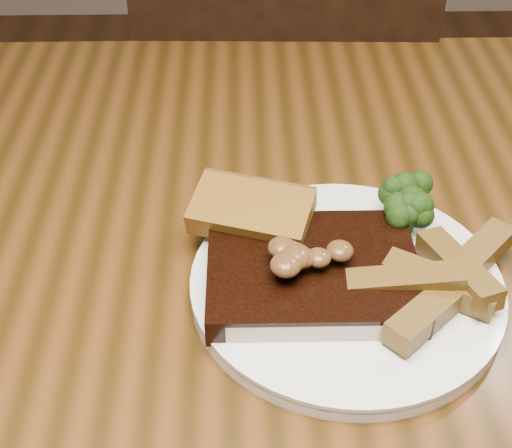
% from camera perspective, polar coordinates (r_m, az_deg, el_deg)
% --- Properties ---
extents(dining_table, '(1.60, 0.90, 0.75)m').
position_cam_1_polar(dining_table, '(0.71, -0.43, -8.48)').
color(dining_table, '#4D2C0F').
rests_on(dining_table, ground).
extents(chair_far, '(0.44, 0.44, 0.90)m').
position_cam_1_polar(chair_far, '(1.26, 1.90, 6.63)').
color(chair_far, black).
rests_on(chair_far, ground).
extents(plate, '(0.29, 0.29, 0.01)m').
position_cam_1_polar(plate, '(0.62, 7.17, -4.97)').
color(plate, white).
rests_on(plate, dining_table).
extents(steak, '(0.18, 0.13, 0.03)m').
position_cam_1_polar(steak, '(0.60, 4.52, -3.94)').
color(steak, black).
rests_on(steak, plate).
extents(steak_bone, '(0.14, 0.01, 0.02)m').
position_cam_1_polar(steak_bone, '(0.56, 5.01, -8.54)').
color(steak_bone, beige).
rests_on(steak_bone, plate).
extents(mushroom_pile, '(0.08, 0.08, 0.03)m').
position_cam_1_polar(mushroom_pile, '(0.59, 4.45, -1.50)').
color(mushroom_pile, brown).
rests_on(mushroom_pile, steak).
extents(garlic_bread, '(0.12, 0.09, 0.02)m').
position_cam_1_polar(garlic_bread, '(0.64, -0.37, -0.36)').
color(garlic_bread, brown).
rests_on(garlic_bread, plate).
extents(potato_wedges, '(0.12, 0.12, 0.02)m').
position_cam_1_polar(potato_wedges, '(0.62, 13.83, -3.58)').
color(potato_wedges, brown).
rests_on(potato_wedges, plate).
extents(broccoli_cluster, '(0.07, 0.07, 0.04)m').
position_cam_1_polar(broccoli_cluster, '(0.66, 11.59, 1.06)').
color(broccoli_cluster, '#1D3C0D').
rests_on(broccoli_cluster, plate).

